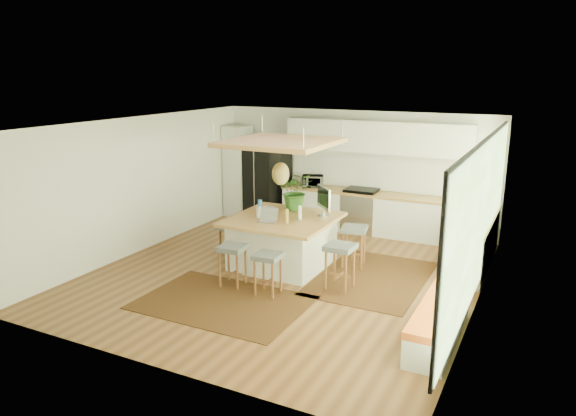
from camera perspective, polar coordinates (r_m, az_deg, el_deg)
The scene contains 35 objects.
floor at distance 9.76m, azimuth -0.27°, elevation -7.05°, with size 7.00×7.00×0.00m, color brown.
ceiling at distance 9.13m, azimuth -0.29°, elevation 8.93°, with size 7.00×7.00×0.00m, color white.
wall_back at distance 12.51m, azimuth 7.03°, elevation 4.05°, with size 6.50×6.50×0.00m, color white.
wall_front at distance 6.56m, azimuth -14.36°, elevation -5.81°, with size 6.50×6.50×0.00m, color white.
wall_left at distance 11.17m, azimuth -15.32°, elevation 2.42°, with size 7.00×7.00×0.00m, color white.
wall_right at distance 8.44m, azimuth 19.80°, elevation -1.71°, with size 7.00×7.00×0.00m, color white.
window_wall at distance 8.43m, azimuth 19.62°, elevation -1.36°, with size 0.10×6.20×2.60m, color black, non-canonical shape.
pantry at distance 13.53m, azimuth -5.32°, elevation 3.91°, with size 0.55×0.60×2.25m, color silver.
back_counter_base at distance 12.24m, azimuth 8.81°, elevation -0.61°, with size 4.20×0.60×0.88m, color silver.
back_counter_top at distance 12.13m, azimuth 8.90°, elevation 1.49°, with size 4.24×0.64×0.05m, color #A27039.
backsplash at distance 12.32m, azimuth 9.41°, elevation 3.81°, with size 4.20×0.02×0.80m, color white.
upper_cabinets at distance 12.05m, azimuth 9.33°, elevation 7.43°, with size 4.20×0.34×0.70m, color silver.
range at distance 12.30m, azimuth 7.72°, elevation -0.21°, with size 0.76×0.62×1.00m, color #A5A5AA, non-canonical shape.
right_counter_base at distance 10.64m, azimuth 19.08°, elevation -3.54°, with size 0.60×2.50×0.88m, color silver.
right_counter_top at distance 10.51m, azimuth 19.28°, elevation -1.15°, with size 0.64×2.54×0.05m, color #A27039.
window_bench at distance 7.74m, azimuth 15.68°, elevation -11.55°, with size 0.52×2.00×0.50m, color silver, non-canonical shape.
ceiling_panel at distance 9.70m, azimuth -0.80°, elevation 5.38°, with size 1.86×1.86×0.80m, color #A27039, non-canonical shape.
rug_near at distance 8.70m, azimuth -6.93°, elevation -9.88°, with size 2.60×1.80×0.01m, color black.
rug_right at distance 9.71m, azimuth 8.89°, elevation -7.32°, with size 1.80×2.60×0.01m, color black.
fridge at distance 13.15m, azimuth -2.29°, elevation 2.76°, with size 0.99×0.78×2.00m, color black, non-canonical shape.
island at distance 10.06m, azimuth -0.56°, elevation -3.59°, with size 1.85×1.85×0.93m, color #A27039, non-canonical shape.
stool_near_left at distance 9.21m, azimuth -5.87°, elevation -6.11°, with size 0.42×0.42×0.72m, color #4B5053, non-canonical shape.
stool_near_right at distance 8.81m, azimuth -2.14°, elevation -6.99°, with size 0.42×0.42×0.70m, color #4B5053, non-canonical shape.
stool_right_front at distance 9.07m, azimuth 5.50°, elevation -6.43°, with size 0.46×0.46×0.78m, color #4B5053, non-canonical shape.
stool_right_back at distance 10.12m, azimuth 6.96°, elevation -4.24°, with size 0.46×0.46×0.77m, color #4B5053, non-canonical shape.
stool_left_side at distance 10.60m, azimuth -6.11°, elevation -3.35°, with size 0.37×0.37×0.63m, color #4B5053, non-canonical shape.
laptop at distance 9.63m, azimuth -2.23°, elevation -0.78°, with size 0.34×0.36×0.25m, color #A5A5AA, non-canonical shape.
monitor at distance 10.00m, azimuth 3.80°, elevation 0.59°, with size 0.61×0.22×0.57m, color #A5A5AA, non-canonical shape.
microwave at distance 12.60m, azimuth 2.62°, elevation 3.00°, with size 0.48×0.27×0.33m, color #A5A5AA.
island_plant at distance 10.45m, azimuth 0.84°, elevation 1.38°, with size 0.66×0.74×0.58m, color #1E4C19.
island_bowl at distance 10.46m, azimuth -2.11°, elevation -0.07°, with size 0.23×0.23×0.06m, color silver.
island_bottle_0 at distance 10.24m, azimuth -3.05°, elevation -0.02°, with size 0.07×0.07×0.19m, color #3072C2.
island_bottle_1 at distance 9.95m, azimuth -3.01°, elevation -0.44°, with size 0.07×0.07×0.19m, color silver.
island_bottle_2 at distance 9.53m, azimuth -0.06°, elevation -1.09°, with size 0.07×0.07×0.19m, color olive.
island_bottle_3 at distance 9.79m, azimuth 1.39°, elevation -0.67°, with size 0.07×0.07×0.19m, color silver.
Camera 1 is at (4.13, -8.10, 3.56)m, focal length 33.59 mm.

